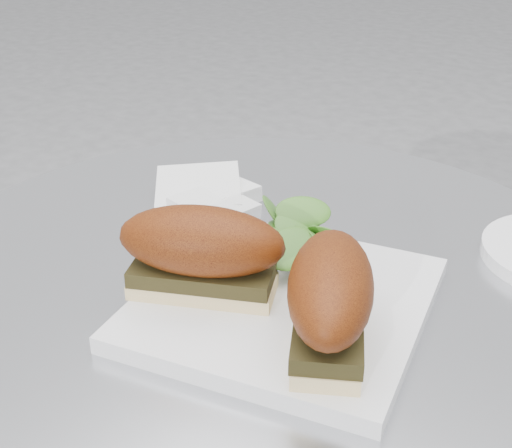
{
  "coord_description": "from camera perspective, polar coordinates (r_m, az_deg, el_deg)",
  "views": [
    {
      "loc": [
        0.36,
        -0.47,
        1.09
      ],
      "look_at": [
        -0.02,
        0.02,
        0.77
      ],
      "focal_mm": 50.0,
      "sensor_mm": 36.0,
      "label": 1
    }
  ],
  "objects": [
    {
      "name": "salad",
      "position": [
        0.68,
        3.2,
        -0.21
      ],
      "size": [
        0.1,
        0.1,
        0.05
      ],
      "primitive_type": null,
      "color": "#547F29",
      "rests_on": "plate"
    },
    {
      "name": "napkin",
      "position": [
        0.79,
        -4.01,
        1.55
      ],
      "size": [
        0.17,
        0.17,
        0.02
      ],
      "primitive_type": null,
      "rotation": [
        0.0,
        0.0,
        0.43
      ],
      "color": "white",
      "rests_on": "table"
    },
    {
      "name": "sandwich_right",
      "position": [
        0.54,
        5.95,
        -5.76
      ],
      "size": [
        0.13,
        0.16,
        0.08
      ],
      "rotation": [
        0.0,
        0.0,
        -1.03
      ],
      "color": "#F9EA9B",
      "rests_on": "plate"
    },
    {
      "name": "sandwich_left",
      "position": [
        0.6,
        -4.37,
        -2.1
      ],
      "size": [
        0.16,
        0.12,
        0.08
      ],
      "rotation": [
        0.0,
        0.0,
        0.47
      ],
      "color": "#F9EA9B",
      "rests_on": "plate"
    },
    {
      "name": "plate",
      "position": [
        0.62,
        2.23,
        -6.32
      ],
      "size": [
        0.29,
        0.29,
        0.02
      ],
      "primitive_type": "cube",
      "rotation": [
        0.0,
        0.0,
        0.24
      ],
      "color": "white",
      "rests_on": "table"
    }
  ]
}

